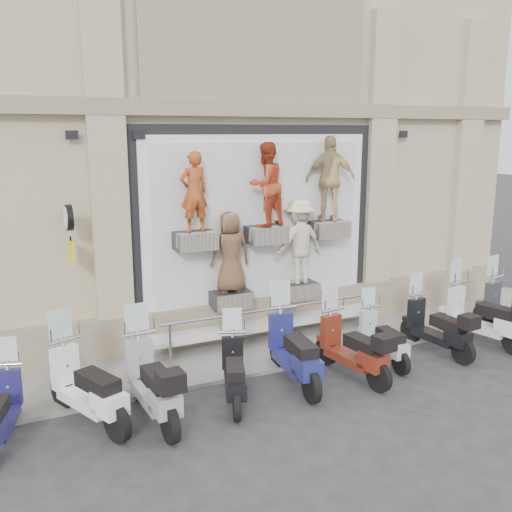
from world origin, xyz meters
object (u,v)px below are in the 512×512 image
Objects in this scene: clock_sign_bracket at (69,226)px; scooter_c at (152,368)px; scooter_b at (86,373)px; scooter_g at (383,329)px; scooter_h at (437,317)px; scooter_f at (352,336)px; scooter_e at (294,338)px; scooter_d at (234,361)px; scooter_i at (483,306)px; guard_rail at (278,328)px.

clock_sign_bracket is 3.03m from scooter_c.
scooter_b reaches higher than scooter_g.
scooter_b is (-0.16, -1.89, -1.96)m from clock_sign_bracket.
scooter_b is 6.86m from scooter_h.
scooter_b is 4.64m from scooter_f.
scooter_e is 3.32m from scooter_h.
scooter_d is 5.74m from scooter_i.
clock_sign_bracket is at bearing 155.25° from scooter_d.
guard_rail is at bearing 139.66° from scooter_g.
scooter_h is at bearing 0.94° from scooter_g.
scooter_i reaches higher than scooter_c.
scooter_h is (2.80, -1.53, 0.30)m from guard_rail.
scooter_g is at bearing -44.28° from guard_rail.
clock_sign_bracket is 0.48× the size of scooter_e.
guard_rail is at bearing 145.86° from scooter_i.
scooter_h is (3.32, 0.00, -0.09)m from scooter_e.
clock_sign_bracket is 2.73m from scooter_b.
scooter_f is 0.98m from scooter_g.
scooter_e is at bearing 161.12° from scooter_f.
scooter_c is 2.62m from scooter_e.
scooter_e is at bearing -30.58° from clock_sign_bracket.
scooter_f is 3.44m from scooter_i.
clock_sign_bracket is 0.49× the size of scooter_b.
scooter_c is 4.64m from scooter_g.
scooter_d reaches higher than scooter_g.
guard_rail is 2.44× the size of scooter_b.
scooter_b reaches higher than scooter_h.
guard_rail is 4.57m from clock_sign_bracket.
scooter_d is (1.39, 0.01, -0.13)m from scooter_c.
scooter_d is 4.55m from scooter_h.
scooter_e is at bearing 166.83° from scooter_i.
scooter_d is 1.05× the size of scooter_g.
scooter_h reaches higher than scooter_d.
scooter_i is at bearing -14.57° from clock_sign_bracket.
scooter_b is 0.99× the size of scooter_c.
scooter_h reaches higher than scooter_g.
scooter_d is at bearing 171.59° from scooter_f.
scooter_d is 0.84× the size of scooter_i.
scooter_e reaches higher than scooter_i.
guard_rail is 4.32m from scooter_i.
scooter_e is at bearing 1.49° from scooter_c.
scooter_e is at bearing 175.42° from scooter_h.
scooter_b is at bearing 159.76° from scooter_c.
scooter_e reaches higher than guard_rail.
scooter_i is (4.00, -1.59, 0.39)m from guard_rail.
scooter_f is at bearing 19.16° from scooter_d.
scooter_g is 0.90× the size of scooter_h.
scooter_c is at bearing 177.21° from scooter_h.
scooter_d is (2.16, -2.18, -2.08)m from clock_sign_bracket.
scooter_b is at bearing 174.49° from scooter_h.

